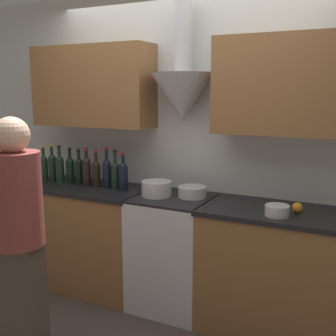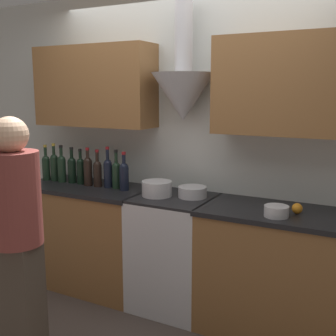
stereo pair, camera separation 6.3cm
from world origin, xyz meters
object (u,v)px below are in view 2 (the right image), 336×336
(mixing_bowl, at_px, (192,192))
(saucepan, at_px, (276,211))
(wine_bottle_1, at_px, (54,166))
(wine_bottle_4, at_px, (81,170))
(stove_range, at_px, (174,251))
(orange_fruit, at_px, (297,208))
(wine_bottle_2, at_px, (62,167))
(wine_bottle_7, at_px, (108,171))
(wine_bottle_9, at_px, (124,175))
(wine_bottle_6, at_px, (97,172))
(wine_bottle_8, at_px, (116,173))
(wine_bottle_0, at_px, (46,166))
(wine_bottle_3, at_px, (72,168))
(wine_bottle_5, at_px, (88,170))
(stock_pot, at_px, (157,189))
(person_foreground_left, at_px, (17,232))

(mixing_bowl, distance_m, saucepan, 0.75)
(wine_bottle_1, xyz_separation_m, wine_bottle_4, (0.31, 0.00, -0.01))
(stove_range, distance_m, orange_fruit, 1.08)
(stove_range, height_order, wine_bottle_2, wine_bottle_2)
(wine_bottle_7, relative_size, mixing_bowl, 1.58)
(stove_range, bearing_deg, wine_bottle_9, 179.55)
(wine_bottle_6, xyz_separation_m, wine_bottle_8, (0.19, 0.02, 0.00))
(wine_bottle_0, bearing_deg, wine_bottle_3, 3.58)
(wine_bottle_3, bearing_deg, wine_bottle_5, -5.04)
(wine_bottle_1, bearing_deg, stove_range, -1.10)
(wine_bottle_2, distance_m, stock_pot, 1.04)
(wine_bottle_2, distance_m, wine_bottle_8, 0.60)
(wine_bottle_5, height_order, stock_pot, wine_bottle_5)
(wine_bottle_1, bearing_deg, wine_bottle_4, 0.18)
(orange_fruit, xyz_separation_m, person_foreground_left, (-1.48, -1.12, -0.07))
(wine_bottle_5, bearing_deg, saucepan, -5.49)
(mixing_bowl, bearing_deg, wine_bottle_6, -177.10)
(wine_bottle_4, distance_m, wine_bottle_6, 0.20)
(wine_bottle_8, bearing_deg, wine_bottle_1, -179.44)
(stove_range, bearing_deg, wine_bottle_7, 177.77)
(stock_pot, distance_m, person_foreground_left, 1.17)
(wine_bottle_0, xyz_separation_m, wine_bottle_4, (0.40, 0.02, -0.00))
(wine_bottle_8, distance_m, wine_bottle_9, 0.10)
(wine_bottle_0, bearing_deg, wine_bottle_1, 10.73)
(stove_range, distance_m, wine_bottle_3, 1.22)
(wine_bottle_2, relative_size, mixing_bowl, 1.51)
(mixing_bowl, bearing_deg, saucepan, -16.56)
(wine_bottle_6, distance_m, orange_fruit, 1.73)
(wine_bottle_9, bearing_deg, stove_range, -0.45)
(wine_bottle_0, height_order, mixing_bowl, wine_bottle_0)
(wine_bottle_2, relative_size, orange_fruit, 4.70)
(wine_bottle_7, relative_size, wine_bottle_9, 1.09)
(wine_bottle_0, bearing_deg, person_foreground_left, -53.55)
(wine_bottle_4, height_order, person_foreground_left, person_foreground_left)
(wine_bottle_2, height_order, orange_fruit, wine_bottle_2)
(stove_range, relative_size, wine_bottle_9, 2.83)
(wine_bottle_7, bearing_deg, stock_pot, -6.81)
(wine_bottle_7, distance_m, orange_fruit, 1.63)
(stove_range, bearing_deg, wine_bottle_6, 179.09)
(wine_bottle_0, bearing_deg, wine_bottle_5, 0.15)
(wine_bottle_3, relative_size, person_foreground_left, 0.20)
(saucepan, xyz_separation_m, person_foreground_left, (-1.37, -0.98, -0.07))
(wine_bottle_6, height_order, saucepan, wine_bottle_6)
(mixing_bowl, bearing_deg, wine_bottle_4, -178.32)
(saucepan, bearing_deg, wine_bottle_2, 175.30)
(orange_fruit, bearing_deg, stove_range, 178.94)
(wine_bottle_1, bearing_deg, wine_bottle_5, -2.15)
(wine_bottle_0, distance_m, wine_bottle_2, 0.19)
(wine_bottle_1, relative_size, saucepan, 2.13)
(stove_range, bearing_deg, person_foreground_left, -114.33)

